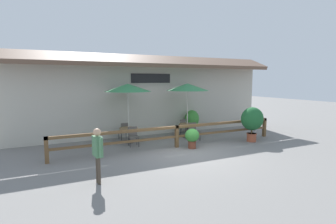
{
  "coord_description": "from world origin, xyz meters",
  "views": [
    {
      "loc": [
        -5.18,
        -8.8,
        2.89
      ],
      "look_at": [
        -0.16,
        1.58,
        1.5
      ],
      "focal_mm": 28.0,
      "sensor_mm": 36.0,
      "label": 1
    }
  ],
  "objects": [
    {
      "name": "chair_near_streetside",
      "position": [
        -1.62,
        2.1,
        0.47
      ],
      "size": [
        0.46,
        0.46,
        0.85
      ],
      "rotation": [
        0.0,
        0.0,
        -0.11
      ],
      "color": "#514C47",
      "rests_on": "ground"
    },
    {
      "name": "dining_table_middle",
      "position": [
        1.41,
        2.58,
        0.56
      ],
      "size": [
        0.85,
        0.85,
        0.7
      ],
      "color": "olive",
      "rests_on": "ground"
    },
    {
      "name": "patio_umbrella_near",
      "position": [
        -1.62,
        2.78,
        2.56
      ],
      "size": [
        2.13,
        2.13,
        2.78
      ],
      "color": "#B7B2A8",
      "rests_on": "ground"
    },
    {
      "name": "potted_plant_tall_tropical",
      "position": [
        3.71,
        0.46,
        1.03
      ],
      "size": [
        1.08,
        0.97,
        1.64
      ],
      "color": "#9E4C33",
      "rests_on": "ground"
    },
    {
      "name": "patio_umbrella_middle",
      "position": [
        1.41,
        2.58,
        2.56
      ],
      "size": [
        2.13,
        2.13,
        2.78
      ],
      "color": "#B7B2A8",
      "rests_on": "ground"
    },
    {
      "name": "building_facade",
      "position": [
        0.0,
        4.1,
        2.17
      ],
      "size": [
        14.28,
        1.49,
        4.23
      ],
      "color": "#BCB7A8",
      "rests_on": "ground"
    },
    {
      "name": "chair_middle_wallside",
      "position": [
        1.45,
        3.26,
        0.47
      ],
      "size": [
        0.49,
        0.49,
        0.85
      ],
      "rotation": [
        0.0,
        0.0,
        3.33
      ],
      "color": "#514C47",
      "rests_on": "ground"
    },
    {
      "name": "ground_plane",
      "position": [
        0.0,
        0.0,
        0.0
      ],
      "size": [
        60.0,
        60.0,
        0.0
      ],
      "primitive_type": "plane",
      "color": "slate"
    },
    {
      "name": "potted_plant_broad_leaf",
      "position": [
        2.27,
        3.55,
        0.69
      ],
      "size": [
        0.81,
        0.72,
        1.26
      ],
      "color": "#B7AD99",
      "rests_on": "ground"
    },
    {
      "name": "patio_railing",
      "position": [
        0.0,
        1.05,
        0.7
      ],
      "size": [
        10.4,
        0.14,
        0.95
      ],
      "color": "brown",
      "rests_on": "ground"
    },
    {
      "name": "dining_table_near",
      "position": [
        -1.62,
        2.78,
        0.56
      ],
      "size": [
        0.85,
        0.85,
        0.7
      ],
      "color": "olive",
      "rests_on": "ground"
    },
    {
      "name": "chair_near_wallside",
      "position": [
        -1.64,
        3.46,
        0.47
      ],
      "size": [
        0.45,
        0.45,
        0.85
      ],
      "rotation": [
        0.0,
        0.0,
        3.21
      ],
      "color": "#514C47",
      "rests_on": "ground"
    },
    {
      "name": "pedestrian",
      "position": [
        -3.86,
        -1.55,
        1.01
      ],
      "size": [
        0.23,
        0.56,
        1.58
      ],
      "rotation": [
        0.0,
        0.0,
        -1.48
      ],
      "color": "#42382D",
      "rests_on": "ground"
    },
    {
      "name": "potted_plant_entrance_palm",
      "position": [
        0.51,
        0.61,
        0.5
      ],
      "size": [
        0.62,
        0.56,
        0.85
      ],
      "color": "brown",
      "rests_on": "ground"
    },
    {
      "name": "chair_middle_streetside",
      "position": [
        1.39,
        1.9,
        0.47
      ],
      "size": [
        0.43,
        0.43,
        0.85
      ],
      "rotation": [
        0.0,
        0.0,
        0.03
      ],
      "color": "#514C47",
      "rests_on": "ground"
    }
  ]
}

